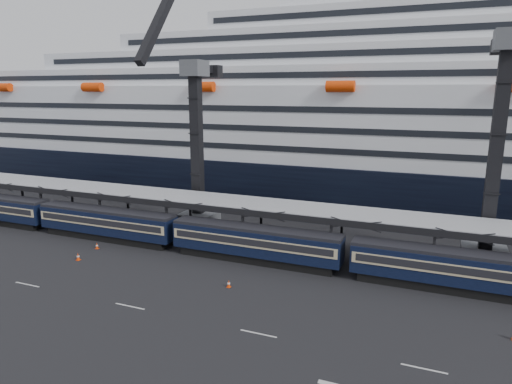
% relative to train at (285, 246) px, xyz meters
% --- Properties ---
extents(ground, '(260.00, 260.00, 0.00)m').
position_rel_train_xyz_m(ground, '(4.65, -10.00, -2.20)').
color(ground, black).
rests_on(ground, ground).
extents(lane_markings, '(111.00, 4.27, 0.02)m').
position_rel_train_xyz_m(lane_markings, '(12.80, -15.23, -2.19)').
color(lane_markings, beige).
rests_on(lane_markings, ground).
extents(train, '(133.05, 3.00, 4.05)m').
position_rel_train_xyz_m(train, '(0.00, 0.00, 0.00)').
color(train, black).
rests_on(train, ground).
extents(canopy, '(130.00, 6.25, 5.53)m').
position_rel_train_xyz_m(canopy, '(4.65, 4.00, 3.05)').
color(canopy, gray).
rests_on(canopy, ground).
extents(cruise_ship, '(214.09, 28.84, 34.00)m').
position_rel_train_xyz_m(cruise_ship, '(3.57, 35.99, 10.14)').
color(cruise_ship, black).
rests_on(cruise_ship, ground).
extents(crane_dark_near, '(4.50, 17.75, 35.08)m').
position_rel_train_xyz_m(crane_dark_near, '(-15.35, 8.59, 9.73)').
color(crane_dark_near, '#4C4F54').
rests_on(crane_dark_near, ground).
extents(crane_dark_mid, '(4.50, 18.24, 39.64)m').
position_rel_train_xyz_m(crane_dark_mid, '(19.65, 7.59, 11.16)').
color(crane_dark_mid, '#4C4F54').
rests_on(crane_dark_mid, ground).
extents(traffic_cone_b, '(0.42, 0.42, 0.84)m').
position_rel_train_xyz_m(traffic_cone_b, '(-21.52, -7.08, -1.79)').
color(traffic_cone_b, '#E63A07').
rests_on(traffic_cone_b, ground).
extents(traffic_cone_c, '(0.38, 0.38, 0.76)m').
position_rel_train_xyz_m(traffic_cone_c, '(-22.16, -3.36, -1.83)').
color(traffic_cone_c, '#E63A07').
rests_on(traffic_cone_c, ground).
extents(traffic_cone_d, '(0.37, 0.37, 0.74)m').
position_rel_train_xyz_m(traffic_cone_d, '(-3.11, -7.21, -1.83)').
color(traffic_cone_d, '#E63A07').
rests_on(traffic_cone_d, ground).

